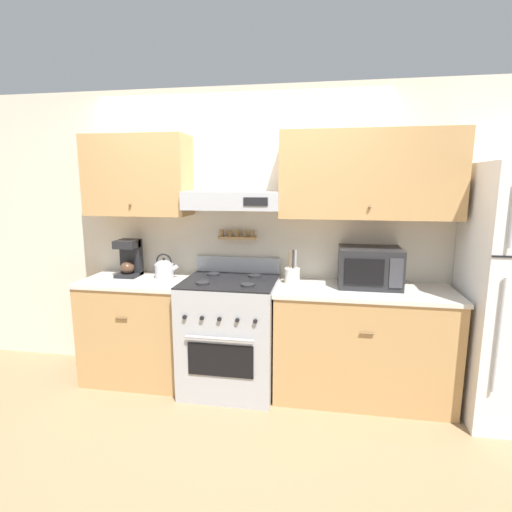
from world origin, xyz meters
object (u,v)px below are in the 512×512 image
(microwave, at_px, (369,267))
(utensil_crock, at_px, (292,275))
(coffee_maker, at_px, (129,258))
(tea_kettle, at_px, (164,268))
(stove_range, at_px, (230,334))

(microwave, bearing_deg, utensil_crock, -178.36)
(coffee_maker, xyz_separation_m, utensil_crock, (1.47, -0.03, -0.09))
(tea_kettle, bearing_deg, coffee_maker, 175.41)
(stove_range, height_order, tea_kettle, tea_kettle)
(stove_range, relative_size, tea_kettle, 4.99)
(coffee_maker, relative_size, utensil_crock, 1.17)
(tea_kettle, bearing_deg, utensil_crock, 0.00)
(coffee_maker, bearing_deg, microwave, -0.26)
(microwave, xyz_separation_m, utensil_crock, (-0.62, -0.02, -0.09))
(utensil_crock, bearing_deg, tea_kettle, -180.00)
(stove_range, distance_m, microwave, 1.28)
(coffee_maker, bearing_deg, utensil_crock, -1.06)
(microwave, bearing_deg, stove_range, -172.60)
(stove_range, xyz_separation_m, utensil_crock, (0.51, 0.13, 0.50))
(microwave, height_order, utensil_crock, microwave)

